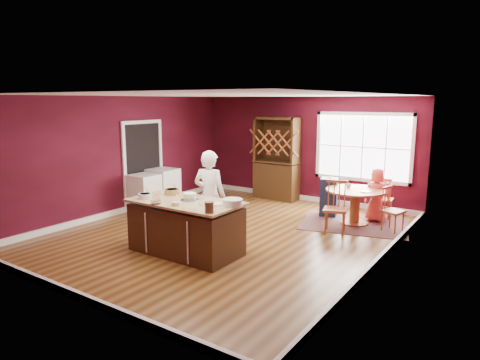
{
  "coord_description": "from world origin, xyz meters",
  "views": [
    {
      "loc": [
        4.78,
        -6.63,
        2.6
      ],
      "look_at": [
        0.12,
        0.25,
        1.05
      ],
      "focal_mm": 32.0,
      "sensor_mm": 36.0,
      "label": 1
    }
  ],
  "objects_px": {
    "seated_woman": "(377,195)",
    "washer": "(144,193)",
    "chair_south": "(335,207)",
    "high_chair": "(329,196)",
    "baker": "(210,197)",
    "toddler": "(329,181)",
    "chair_east": "(393,209)",
    "dryer": "(163,187)",
    "kitchen_island": "(186,228)",
    "layer_cake": "(190,197)",
    "hutch": "(277,158)",
    "chair_north": "(384,197)",
    "dining_table": "(355,199)"
  },
  "relations": [
    {
      "from": "seated_woman",
      "to": "washer",
      "type": "bearing_deg",
      "value": 23.89
    },
    {
      "from": "chair_south",
      "to": "high_chair",
      "type": "xyz_separation_m",
      "value": [
        -0.62,
        1.16,
        -0.07
      ]
    },
    {
      "from": "baker",
      "to": "toddler",
      "type": "relative_size",
      "value": 6.61
    },
    {
      "from": "chair_east",
      "to": "dryer",
      "type": "height_order",
      "value": "dryer"
    },
    {
      "from": "kitchen_island",
      "to": "washer",
      "type": "xyz_separation_m",
      "value": [
        -2.68,
        1.57,
        0.0
      ]
    },
    {
      "from": "layer_cake",
      "to": "chair_south",
      "type": "relative_size",
      "value": 0.29
    },
    {
      "from": "toddler",
      "to": "hutch",
      "type": "bearing_deg",
      "value": 155.68
    },
    {
      "from": "chair_north",
      "to": "washer",
      "type": "height_order",
      "value": "chair_north"
    },
    {
      "from": "baker",
      "to": "seated_woman",
      "type": "bearing_deg",
      "value": -136.17
    },
    {
      "from": "seated_woman",
      "to": "chair_south",
      "type": "bearing_deg",
      "value": 71.35
    },
    {
      "from": "dining_table",
      "to": "toddler",
      "type": "height_order",
      "value": "toddler"
    },
    {
      "from": "dining_table",
      "to": "layer_cake",
      "type": "xyz_separation_m",
      "value": [
        -1.77,
        -3.27,
        0.45
      ]
    },
    {
      "from": "chair_south",
      "to": "layer_cake",
      "type": "bearing_deg",
      "value": -141.68
    },
    {
      "from": "hutch",
      "to": "washer",
      "type": "distance_m",
      "value": 3.57
    },
    {
      "from": "seated_woman",
      "to": "toddler",
      "type": "relative_size",
      "value": 4.52
    },
    {
      "from": "seated_woman",
      "to": "dining_table",
      "type": "bearing_deg",
      "value": 54.95
    },
    {
      "from": "hutch",
      "to": "dryer",
      "type": "xyz_separation_m",
      "value": [
        -1.92,
        -2.3,
        -0.62
      ]
    },
    {
      "from": "dining_table",
      "to": "dryer",
      "type": "relative_size",
      "value": 1.33
    },
    {
      "from": "toddler",
      "to": "dryer",
      "type": "relative_size",
      "value": 0.28
    },
    {
      "from": "layer_cake",
      "to": "baker",
      "type": "bearing_deg",
      "value": 95.9
    },
    {
      "from": "layer_cake",
      "to": "chair_north",
      "type": "height_order",
      "value": "layer_cake"
    },
    {
      "from": "seated_woman",
      "to": "baker",
      "type": "bearing_deg",
      "value": 54.24
    },
    {
      "from": "high_chair",
      "to": "toddler",
      "type": "distance_m",
      "value": 0.36
    },
    {
      "from": "chair_north",
      "to": "baker",
      "type": "bearing_deg",
      "value": 51.71
    },
    {
      "from": "chair_south",
      "to": "seated_woman",
      "type": "bearing_deg",
      "value": 55.27
    },
    {
      "from": "kitchen_island",
      "to": "layer_cake",
      "type": "relative_size",
      "value": 6.27
    },
    {
      "from": "kitchen_island",
      "to": "chair_north",
      "type": "xyz_separation_m",
      "value": [
        2.18,
        4.16,
        0.03
      ]
    },
    {
      "from": "kitchen_island",
      "to": "chair_south",
      "type": "height_order",
      "value": "chair_south"
    },
    {
      "from": "chair_east",
      "to": "chair_north",
      "type": "distance_m",
      "value": 1.01
    },
    {
      "from": "high_chair",
      "to": "hutch",
      "type": "distance_m",
      "value": 2.14
    },
    {
      "from": "hutch",
      "to": "washer",
      "type": "height_order",
      "value": "hutch"
    },
    {
      "from": "hutch",
      "to": "baker",
      "type": "bearing_deg",
      "value": -79.09
    },
    {
      "from": "dining_table",
      "to": "hutch",
      "type": "bearing_deg",
      "value": 155.48
    },
    {
      "from": "chair_east",
      "to": "seated_woman",
      "type": "height_order",
      "value": "seated_woman"
    },
    {
      "from": "chair_south",
      "to": "hutch",
      "type": "xyz_separation_m",
      "value": [
        -2.47,
        2.02,
        0.56
      ]
    },
    {
      "from": "chair_north",
      "to": "washer",
      "type": "xyz_separation_m",
      "value": [
        -4.86,
        -2.59,
        -0.03
      ]
    },
    {
      "from": "chair_east",
      "to": "washer",
      "type": "relative_size",
      "value": 1.03
    },
    {
      "from": "kitchen_island",
      "to": "dryer",
      "type": "bearing_deg",
      "value": 140.46
    },
    {
      "from": "chair_east",
      "to": "washer",
      "type": "xyz_separation_m",
      "value": [
        -5.31,
        -1.69,
        -0.01
      ]
    },
    {
      "from": "baker",
      "to": "dryer",
      "type": "bearing_deg",
      "value": -40.98
    },
    {
      "from": "dryer",
      "to": "chair_east",
      "type": "bearing_deg",
      "value": 11.16
    },
    {
      "from": "chair_south",
      "to": "dryer",
      "type": "distance_m",
      "value": 4.4
    },
    {
      "from": "layer_cake",
      "to": "dryer",
      "type": "xyz_separation_m",
      "value": [
        -2.72,
        2.14,
        -0.52
      ]
    },
    {
      "from": "baker",
      "to": "toddler",
      "type": "xyz_separation_m",
      "value": [
        1.09,
        2.99,
        -0.05
      ]
    },
    {
      "from": "baker",
      "to": "high_chair",
      "type": "relative_size",
      "value": 1.88
    },
    {
      "from": "chair_east",
      "to": "toddler",
      "type": "xyz_separation_m",
      "value": [
        -1.56,
        0.43,
        0.35
      ]
    },
    {
      "from": "baker",
      "to": "chair_east",
      "type": "relative_size",
      "value": 1.88
    },
    {
      "from": "baker",
      "to": "high_chair",
      "type": "bearing_deg",
      "value": -122.17
    },
    {
      "from": "chair_north",
      "to": "dryer",
      "type": "bearing_deg",
      "value": 16.05
    },
    {
      "from": "chair_east",
      "to": "seated_woman",
      "type": "xyz_separation_m",
      "value": [
        -0.5,
        0.54,
        0.13
      ]
    }
  ]
}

